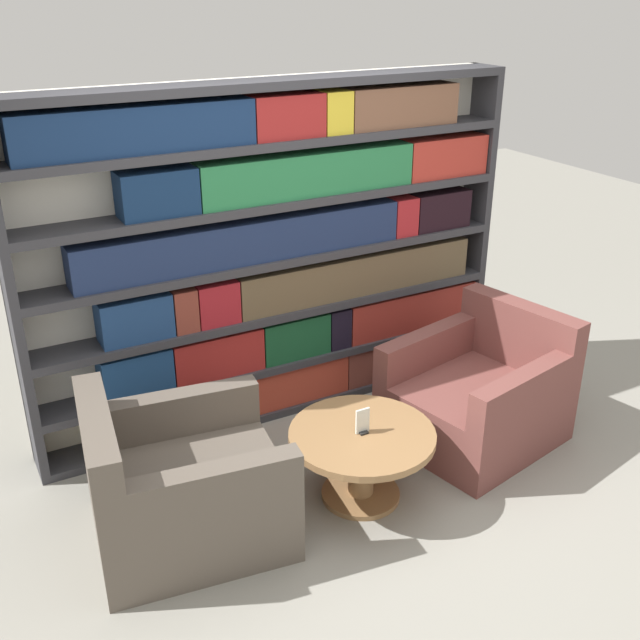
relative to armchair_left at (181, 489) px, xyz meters
name	(u,v)px	position (x,y,z in m)	size (l,w,h in m)	color
ground_plane	(384,514)	(0.98, -0.36, -0.27)	(14.00, 14.00, 0.00)	gray
bookshelf	(284,258)	(1.05, 0.92, 0.76)	(3.11, 0.30, 2.10)	silver
armchair_left	(181,489)	(0.00, 0.00, 0.00)	(1.04, 0.95, 0.79)	brown
armchair_right	(479,396)	(1.91, 0.00, 0.00)	(1.09, 1.01, 0.79)	brown
coffee_table	(362,451)	(0.95, -0.18, 0.02)	(0.79, 0.79, 0.42)	olive
table_sign	(362,423)	(0.95, -0.18, 0.20)	(0.08, 0.06, 0.14)	black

